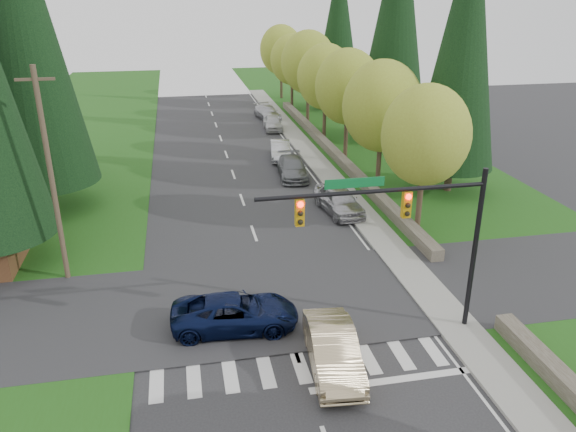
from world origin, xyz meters
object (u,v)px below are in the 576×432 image
object	(u,v)px
parked_car_a	(339,200)
parked_car_e	(267,112)
suv_navy	(235,313)
parked_car_d	(273,123)
parked_car_b	(292,168)
sedan_champagne	(333,350)
parked_car_c	(280,150)

from	to	relation	value
parked_car_a	parked_car_e	size ratio (longest dim) A/B	0.99
suv_navy	parked_car_e	world-z (taller)	suv_navy
parked_car_a	parked_car_d	distance (m)	22.15
parked_car_b	parked_car_e	size ratio (longest dim) A/B	1.02
sedan_champagne	parked_car_a	world-z (taller)	parked_car_a
parked_car_b	parked_car_c	size ratio (longest dim) A/B	1.12
parked_car_c	suv_navy	bearing A→B (deg)	-97.00
sedan_champagne	parked_car_e	world-z (taller)	sedan_champagne
sedan_champagne	parked_car_e	size ratio (longest dim) A/B	0.99
parked_car_c	parked_car_e	xyz separation A→B (m)	(1.37, 14.81, -0.02)
parked_car_c	parked_car_e	world-z (taller)	parked_car_c
parked_car_d	parked_car_a	bearing A→B (deg)	-85.49
parked_car_a	parked_car_b	distance (m)	7.51
sedan_champagne	parked_car_e	bearing A→B (deg)	89.06
parked_car_c	parked_car_d	bearing A→B (deg)	91.52
parked_car_d	parked_car_e	distance (m)	4.90
parked_car_b	parked_car_c	distance (m)	4.85
suv_navy	parked_car_d	bearing A→B (deg)	-8.06
sedan_champagne	parked_car_a	size ratio (longest dim) A/B	1.00
parked_car_e	suv_navy	bearing A→B (deg)	-108.99
sedan_champagne	parked_car_b	bearing A→B (deg)	87.23
parked_car_c	parked_car_b	bearing A→B (deg)	-82.15
parked_car_a	parked_car_b	world-z (taller)	parked_car_a
parked_car_a	parked_car_d	size ratio (longest dim) A/B	1.14
sedan_champagne	parked_car_b	world-z (taller)	sedan_champagne
suv_navy	parked_car_e	size ratio (longest dim) A/B	1.07
parked_car_b	parked_car_e	distance (m)	19.71
parked_car_b	parked_car_e	xyz separation A→B (m)	(1.37, 19.66, -0.01)
parked_car_a	parked_car_d	xyz separation A→B (m)	(-0.30, 22.14, -0.10)
suv_navy	parked_car_a	distance (m)	13.76
parked_car_d	parked_car_e	world-z (taller)	parked_car_d
suv_navy	parked_car_a	bearing A→B (deg)	-29.56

